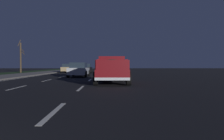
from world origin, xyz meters
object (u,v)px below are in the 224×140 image
Objects in this scene: pickup_truck at (112,69)px; sedan_tan at (68,68)px; bare_tree_far at (21,57)px; sedan_black at (86,68)px; sedan_silver at (79,70)px.

pickup_truck is 22.78m from sedan_tan.
bare_tree_far is at bearing 91.95° from sedan_tan.
sedan_silver is (-11.52, -0.39, 0.00)m from sedan_black.
sedan_black is (19.40, 3.73, -0.20)m from pickup_truck.
pickup_truck is at bearing -144.43° from bare_tree_far.
sedan_black is at bearing -99.69° from bare_tree_far.
sedan_black is 4.03m from sedan_tan.
sedan_silver is at bearing 22.97° from pickup_truck.
sedan_tan is (21.65, 7.08, -0.20)m from pickup_truck.
bare_tree_far is at bearing 41.51° from sedan_silver.
pickup_truck reaches higher than sedan_silver.
pickup_truck is at bearing -161.90° from sedan_tan.
bare_tree_far is (13.49, 11.94, 1.95)m from sedan_silver.
sedan_tan and sedan_silver have the same top height.
pickup_truck is 26.33m from bare_tree_far.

